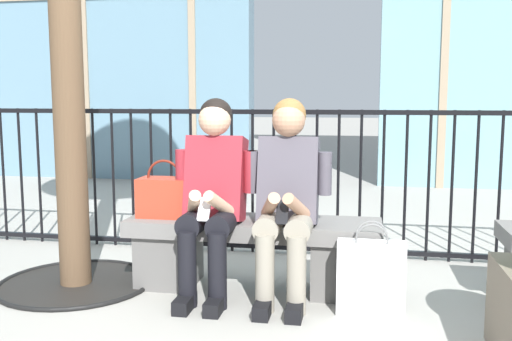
{
  "coord_description": "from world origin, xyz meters",
  "views": [
    {
      "loc": [
        0.66,
        -3.48,
        1.22
      ],
      "look_at": [
        0.0,
        0.1,
        0.75
      ],
      "focal_mm": 40.14,
      "sensor_mm": 36.0,
      "label": 1
    }
  ],
  "objects_px": {
    "stone_bench": "(253,247)",
    "seated_person_companion": "(287,193)",
    "handbag_on_bench": "(165,196)",
    "shopping_bag": "(371,277)",
    "seated_person_with_phone": "(213,191)"
  },
  "relations": [
    {
      "from": "seated_person_companion",
      "to": "handbag_on_bench",
      "type": "xyz_separation_m",
      "value": [
        -0.81,
        0.12,
        -0.07
      ]
    },
    {
      "from": "stone_bench",
      "to": "seated_person_companion",
      "type": "distance_m",
      "value": 0.46
    },
    {
      "from": "stone_bench",
      "to": "seated_person_companion",
      "type": "height_order",
      "value": "seated_person_companion"
    },
    {
      "from": "stone_bench",
      "to": "shopping_bag",
      "type": "relative_size",
      "value": 3.01
    },
    {
      "from": "stone_bench",
      "to": "shopping_bag",
      "type": "bearing_deg",
      "value": -23.3
    },
    {
      "from": "handbag_on_bench",
      "to": "seated_person_companion",
      "type": "bearing_deg",
      "value": -8.35
    },
    {
      "from": "stone_bench",
      "to": "handbag_on_bench",
      "type": "bearing_deg",
      "value": -179.01
    },
    {
      "from": "handbag_on_bench",
      "to": "seated_person_with_phone",
      "type": "bearing_deg",
      "value": -18.67
    },
    {
      "from": "stone_bench",
      "to": "handbag_on_bench",
      "type": "relative_size",
      "value": 4.31
    },
    {
      "from": "seated_person_companion",
      "to": "handbag_on_bench",
      "type": "relative_size",
      "value": 3.26
    },
    {
      "from": "seated_person_with_phone",
      "to": "handbag_on_bench",
      "type": "distance_m",
      "value": 0.38
    },
    {
      "from": "handbag_on_bench",
      "to": "shopping_bag",
      "type": "xyz_separation_m",
      "value": [
        1.31,
        -0.3,
        -0.36
      ]
    },
    {
      "from": "handbag_on_bench",
      "to": "shopping_bag",
      "type": "height_order",
      "value": "handbag_on_bench"
    },
    {
      "from": "stone_bench",
      "to": "seated_person_companion",
      "type": "relative_size",
      "value": 1.32
    },
    {
      "from": "seated_person_companion",
      "to": "handbag_on_bench",
      "type": "distance_m",
      "value": 0.82
    }
  ]
}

